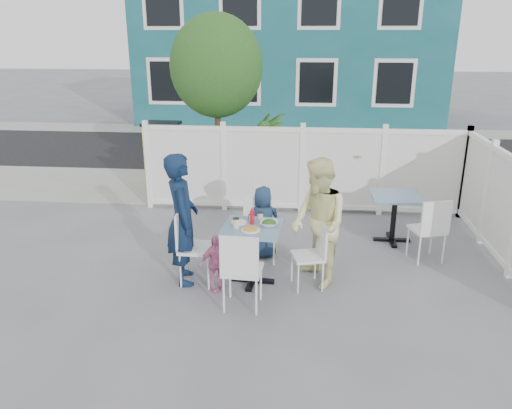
# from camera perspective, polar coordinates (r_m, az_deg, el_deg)

# --- Properties ---
(ground) EXTENTS (80.00, 80.00, 0.00)m
(ground) POSITION_cam_1_polar(r_m,az_deg,el_deg) (7.26, 4.11, -7.20)
(ground) COLOR slate
(near_sidewalk) EXTENTS (24.00, 2.60, 0.01)m
(near_sidewalk) POSITION_cam_1_polar(r_m,az_deg,el_deg) (10.80, 4.66, 1.73)
(near_sidewalk) COLOR gray
(near_sidewalk) RESTS_ON ground
(street) EXTENTS (24.00, 5.00, 0.01)m
(street) POSITION_cam_1_polar(r_m,az_deg,el_deg) (14.38, 4.93, 6.09)
(street) COLOR black
(street) RESTS_ON ground
(far_sidewalk) EXTENTS (24.00, 1.60, 0.01)m
(far_sidewalk) POSITION_cam_1_polar(r_m,az_deg,el_deg) (17.41, 5.07, 8.36)
(far_sidewalk) COLOR gray
(far_sidewalk) RESTS_ON ground
(building) EXTENTS (11.00, 6.00, 6.00)m
(building) POSITION_cam_1_polar(r_m,az_deg,el_deg) (20.52, 3.97, 18.42)
(building) COLOR #115356
(building) RESTS_ON ground
(fence_back) EXTENTS (5.86, 0.08, 1.60)m
(fence_back) POSITION_cam_1_polar(r_m,az_deg,el_deg) (9.24, 5.25, 3.76)
(fence_back) COLOR white
(fence_back) RESTS_ON ground
(fence_right) EXTENTS (0.08, 3.66, 1.60)m
(fence_right) POSITION_cam_1_polar(r_m,az_deg,el_deg) (8.05, 26.23, -0.48)
(fence_right) COLOR white
(fence_right) RESTS_ON ground
(tree) EXTENTS (1.80, 1.62, 3.59)m
(tree) POSITION_cam_1_polar(r_m,az_deg,el_deg) (9.98, -4.55, 15.45)
(tree) COLOR #382316
(tree) RESTS_ON ground
(utility_cabinet) EXTENTS (0.73, 0.54, 1.31)m
(utility_cabinet) POSITION_cam_1_polar(r_m,az_deg,el_deg) (11.25, -10.57, 5.61)
(utility_cabinet) COLOR gold
(utility_cabinet) RESTS_ON ground
(potted_shrub_a) EXTENTS (1.33, 1.33, 1.73)m
(potted_shrub_a) POSITION_cam_1_polar(r_m,az_deg,el_deg) (9.92, 1.03, 5.39)
(potted_shrub_a) COLOR #1F4214
(potted_shrub_a) RESTS_ON ground
(potted_shrub_b) EXTENTS (1.75, 1.67, 1.51)m
(potted_shrub_b) POSITION_cam_1_polar(r_m,az_deg,el_deg) (9.90, 12.31, 4.26)
(potted_shrub_b) COLOR #1F4214
(potted_shrub_b) RESTS_ON ground
(main_table) EXTENTS (0.82, 0.82, 0.80)m
(main_table) POSITION_cam_1_polar(r_m,az_deg,el_deg) (6.60, -0.42, -3.99)
(main_table) COLOR teal
(main_table) RESTS_ON ground
(spare_table) EXTENTS (0.74, 0.74, 0.79)m
(spare_table) POSITION_cam_1_polar(r_m,az_deg,el_deg) (8.21, 15.58, -0.12)
(spare_table) COLOR teal
(spare_table) RESTS_ON ground
(chair_left) EXTENTS (0.46, 0.47, 1.02)m
(chair_left) POSITION_cam_1_polar(r_m,az_deg,el_deg) (6.68, -7.51, -4.15)
(chair_left) COLOR white
(chair_left) RESTS_ON ground
(chair_right) EXTENTS (0.48, 0.49, 0.89)m
(chair_right) POSITION_cam_1_polar(r_m,az_deg,el_deg) (6.58, 6.58, -5.20)
(chair_right) COLOR white
(chair_right) RESTS_ON ground
(chair_back) EXTENTS (0.51, 0.50, 0.94)m
(chair_back) POSITION_cam_1_polar(r_m,az_deg,el_deg) (7.30, 0.31, -2.32)
(chair_back) COLOR white
(chair_back) RESTS_ON ground
(chair_near) EXTENTS (0.49, 0.47, 1.01)m
(chair_near) POSITION_cam_1_polar(r_m,az_deg,el_deg) (5.95, -1.71, -7.03)
(chair_near) COLOR white
(chair_near) RESTS_ON ground
(chair_spare) EXTENTS (0.54, 0.53, 0.98)m
(chair_spare) POSITION_cam_1_polar(r_m,az_deg,el_deg) (7.62, 19.35, -2.31)
(chair_spare) COLOR white
(chair_spare) RESTS_ON ground
(man) EXTENTS (0.60, 0.74, 1.77)m
(man) POSITION_cam_1_polar(r_m,az_deg,el_deg) (6.62, -8.44, -1.68)
(man) COLOR #0D1D39
(man) RESTS_ON ground
(woman) EXTENTS (0.93, 1.02, 1.71)m
(woman) POSITION_cam_1_polar(r_m,az_deg,el_deg) (6.54, 7.15, -2.15)
(woman) COLOR #E8E55A
(woman) RESTS_ON ground
(boy) EXTENTS (0.54, 0.36, 1.09)m
(boy) POSITION_cam_1_polar(r_m,az_deg,el_deg) (7.40, 0.80, -2.03)
(boy) COLOR #1B304D
(boy) RESTS_ON ground
(toddler) EXTENTS (0.48, 0.41, 0.78)m
(toddler) POSITION_cam_1_polar(r_m,az_deg,el_deg) (6.51, -4.62, -6.69)
(toddler) COLOR pink
(toddler) RESTS_ON ground
(plate_main) EXTENTS (0.25, 0.25, 0.02)m
(plate_main) POSITION_cam_1_polar(r_m,az_deg,el_deg) (6.40, -0.64, -2.92)
(plate_main) COLOR white
(plate_main) RESTS_ON main_table
(plate_side) EXTENTS (0.21, 0.21, 0.01)m
(plate_side) POSITION_cam_1_polar(r_m,az_deg,el_deg) (6.65, -1.99, -2.05)
(plate_side) COLOR white
(plate_side) RESTS_ON main_table
(salad_bowl) EXTENTS (0.24, 0.24, 0.06)m
(salad_bowl) POSITION_cam_1_polar(r_m,az_deg,el_deg) (6.55, 1.51, -2.20)
(salad_bowl) COLOR white
(salad_bowl) RESTS_ON main_table
(coffee_cup_a) EXTENTS (0.08, 0.08, 0.12)m
(coffee_cup_a) POSITION_cam_1_polar(r_m,az_deg,el_deg) (6.47, -2.28, -2.15)
(coffee_cup_a) COLOR beige
(coffee_cup_a) RESTS_ON main_table
(coffee_cup_b) EXTENTS (0.07, 0.07, 0.11)m
(coffee_cup_b) POSITION_cam_1_polar(r_m,az_deg,el_deg) (6.71, 0.49, -1.42)
(coffee_cup_b) COLOR beige
(coffee_cup_b) RESTS_ON main_table
(ketchup_bottle) EXTENTS (0.06, 0.06, 0.19)m
(ketchup_bottle) POSITION_cam_1_polar(r_m,az_deg,el_deg) (6.58, -0.45, -1.49)
(ketchup_bottle) COLOR red
(ketchup_bottle) RESTS_ON main_table
(salt_shaker) EXTENTS (0.03, 0.03, 0.07)m
(salt_shaker) POSITION_cam_1_polar(r_m,az_deg,el_deg) (6.72, -0.67, -1.56)
(salt_shaker) COLOR white
(salt_shaker) RESTS_ON main_table
(pepper_shaker) EXTENTS (0.03, 0.03, 0.08)m
(pepper_shaker) POSITION_cam_1_polar(r_m,az_deg,el_deg) (6.76, -0.74, -1.42)
(pepper_shaker) COLOR black
(pepper_shaker) RESTS_ON main_table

